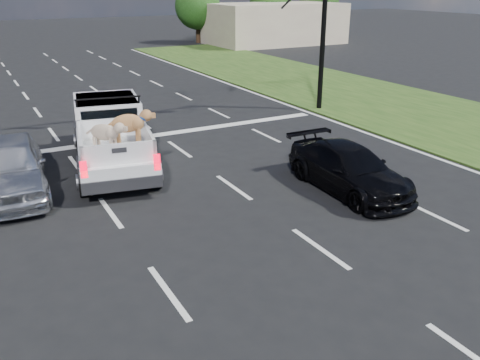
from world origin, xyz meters
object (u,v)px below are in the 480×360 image
object	(u,v)px
traffic_signal	(277,0)
pickup_truck	(112,134)
black_coupe	(349,169)
silver_sedan	(9,167)

from	to	relation	value
traffic_signal	pickup_truck	size ratio (longest dim) A/B	1.51
traffic_signal	black_coupe	world-z (taller)	traffic_signal
traffic_signal	silver_sedan	distance (m)	12.29
traffic_signal	pickup_truck	xyz separation A→B (m)	(-7.88, -3.07, -3.71)
traffic_signal	pickup_truck	distance (m)	9.23
silver_sedan	black_coupe	distance (m)	9.19
pickup_truck	black_coupe	size ratio (longest dim) A/B	1.42
traffic_signal	silver_sedan	xyz separation A→B (m)	(-10.94, -4.00, -3.95)
pickup_truck	black_coupe	bearing A→B (deg)	-33.95
pickup_truck	silver_sedan	world-z (taller)	pickup_truck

